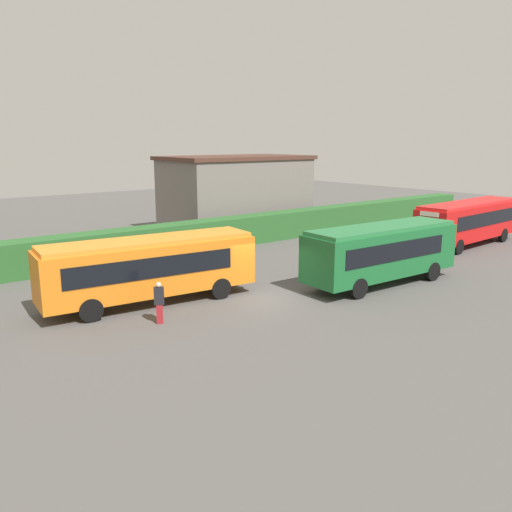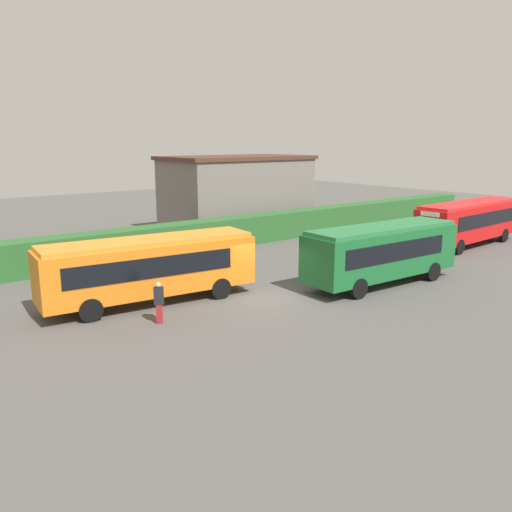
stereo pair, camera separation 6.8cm
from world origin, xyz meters
name	(u,v)px [view 1 (the left image)]	position (x,y,z in m)	size (l,w,h in m)	color
ground_plane	(265,297)	(0.00, 0.00, 0.00)	(108.31, 108.31, 0.00)	#514F4C
bus_orange	(150,266)	(-4.64, 2.57, 1.75)	(10.04, 3.43, 3.01)	orange
bus_green	(382,251)	(6.21, -1.88, 1.78)	(9.27, 2.91, 3.07)	#19602D
bus_red	(469,220)	(19.21, 0.81, 1.80)	(10.71, 2.89, 3.11)	red
person_left	(159,302)	(-5.63, -0.09, 0.92)	(0.48, 0.42, 1.74)	maroon
person_center	(432,224)	(20.51, 4.53, 0.94)	(0.48, 0.46, 1.77)	#4C6B47
hedge_row	(153,242)	(0.00, 11.24, 0.99)	(66.16, 1.74, 1.98)	#2A5D29
depot_building	(236,193)	(10.37, 16.39, 3.05)	(12.01, 6.63, 6.08)	slate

